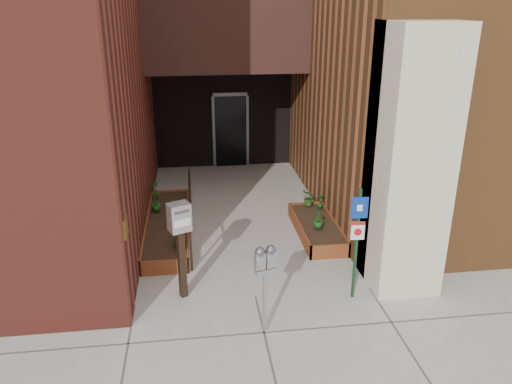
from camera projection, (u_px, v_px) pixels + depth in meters
name	position (u px, v px, depth m)	size (l,w,h in m)	color
ground	(255.00, 296.00, 8.42)	(80.00, 80.00, 0.00)	#9E9991
planter_left	(168.00, 227.00, 10.68)	(0.90, 3.60, 0.30)	brown
planter_right	(317.00, 229.00, 10.60)	(0.80, 2.20, 0.30)	brown
handrail	(190.00, 200.00, 10.47)	(0.04, 3.34, 0.90)	black
parking_meter	(265.00, 266.00, 7.17)	(0.33, 0.19, 1.42)	gray
sign_post	(357.00, 233.00, 7.97)	(0.27, 0.07, 1.95)	#13361A
payment_dropbox	(180.00, 231.00, 8.00)	(0.41, 0.36, 1.69)	black
shrub_left_a	(180.00, 235.00, 9.47)	(0.37, 0.37, 0.41)	#1D621C
shrub_left_b	(174.00, 209.00, 10.66)	(0.21, 0.21, 0.39)	#255117
shrub_left_c	(156.00, 203.00, 11.03)	(0.21, 0.21, 0.37)	#21621C
shrub_left_d	(156.00, 190.00, 11.74)	(0.21, 0.21, 0.41)	#20621C
shrub_right_a	(319.00, 220.00, 10.19)	(0.20, 0.20, 0.36)	#174F16
shrub_right_b	(321.00, 201.00, 11.15)	(0.20, 0.20, 0.37)	#1B611F
shrub_right_c	(309.00, 198.00, 11.31)	(0.33, 0.33, 0.37)	#275418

